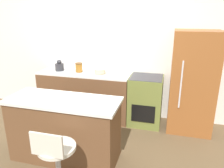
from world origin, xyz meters
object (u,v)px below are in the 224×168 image
object	(u,v)px
stool_chair	(57,161)
kettle	(59,66)
refrigerator	(192,83)
mixing_bowl	(100,71)
oven_range	(145,100)

from	to	relation	value
stool_chair	kettle	bearing A→B (deg)	116.35
refrigerator	mixing_bowl	size ratio (longest dim) A/B	8.14
oven_range	refrigerator	world-z (taller)	refrigerator
refrigerator	stool_chair	world-z (taller)	refrigerator
stool_chair	mixing_bowl	distance (m)	2.11
kettle	mixing_bowl	world-z (taller)	kettle
oven_range	mixing_bowl	size ratio (longest dim) A/B	4.26
stool_chair	refrigerator	bearing A→B (deg)	52.67
kettle	stool_chair	bearing A→B (deg)	-63.65
mixing_bowl	kettle	bearing A→B (deg)	-180.00
refrigerator	stool_chair	size ratio (longest dim) A/B	1.98
kettle	refrigerator	bearing A→B (deg)	-0.48
refrigerator	kettle	distance (m)	2.55
stool_chair	kettle	size ratio (longest dim) A/B	4.09
oven_range	stool_chair	distance (m)	2.16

